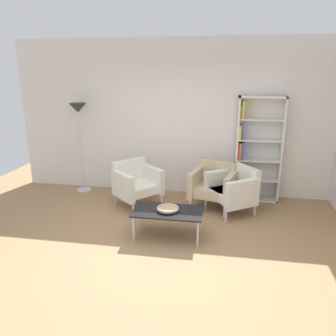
% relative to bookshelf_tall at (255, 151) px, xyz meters
% --- Properties ---
extents(ground_plane, '(8.32, 8.32, 0.00)m').
position_rel_bookshelf_tall_xyz_m(ground_plane, '(-1.39, -2.25, -0.92)').
color(ground_plane, '#9E7751').
extents(plaster_back_panel, '(6.40, 0.12, 2.90)m').
position_rel_bookshelf_tall_xyz_m(plaster_back_panel, '(-1.39, 0.21, 0.53)').
color(plaster_back_panel, silver).
rests_on(plaster_back_panel, ground_plane).
extents(bookshelf_tall, '(0.80, 0.30, 1.90)m').
position_rel_bookshelf_tall_xyz_m(bookshelf_tall, '(0.00, 0.00, 0.00)').
color(bookshelf_tall, silver).
rests_on(bookshelf_tall, ground_plane).
extents(coffee_table_low, '(1.00, 0.56, 0.40)m').
position_rel_bookshelf_tall_xyz_m(coffee_table_low, '(-1.31, -1.70, -0.56)').
color(coffee_table_low, black).
rests_on(coffee_table_low, ground_plane).
extents(decorative_bowl, '(0.32, 0.32, 0.05)m').
position_rel_bookshelf_tall_xyz_m(decorative_bowl, '(-1.31, -1.70, -0.49)').
color(decorative_bowl, tan).
rests_on(decorative_bowl, coffee_table_low).
extents(armchair_spare_guest, '(0.95, 0.95, 0.78)m').
position_rel_bookshelf_tall_xyz_m(armchair_spare_guest, '(-2.06, -0.62, -0.51)').
color(armchair_spare_guest, white).
rests_on(armchair_spare_guest, ground_plane).
extents(armchair_near_window, '(0.85, 0.81, 0.78)m').
position_rel_bookshelf_tall_xyz_m(armchair_near_window, '(-0.70, -0.52, -0.51)').
color(armchair_near_window, '#C6B289').
rests_on(armchair_near_window, ground_plane).
extents(armchair_corner_red, '(0.93, 0.95, 0.78)m').
position_rel_bookshelf_tall_xyz_m(armchair_corner_red, '(-0.36, -0.66, -0.51)').
color(armchair_corner_red, white).
rests_on(armchair_corner_red, ground_plane).
extents(floor_lamp_torchiere, '(0.32, 0.32, 1.74)m').
position_rel_bookshelf_tall_xyz_m(floor_lamp_torchiere, '(-3.29, -0.11, 0.52)').
color(floor_lamp_torchiere, silver).
rests_on(floor_lamp_torchiere, ground_plane).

